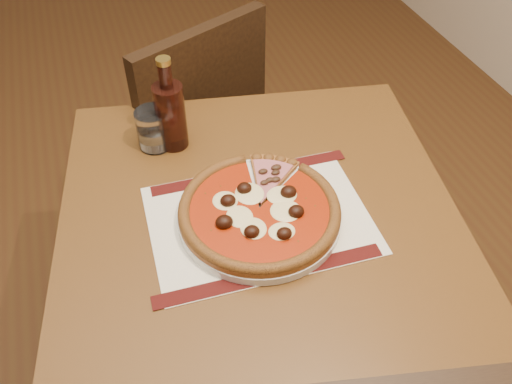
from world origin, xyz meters
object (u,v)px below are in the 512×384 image
table (259,241)px  water_glass (154,129)px  chair_far (187,131)px  plate (259,216)px  pizza (259,209)px  bottle (170,113)px

table → water_glass: size_ratio=10.09×
chair_far → water_glass: bearing=44.4°
table → plate: (-0.01, -0.03, 0.11)m
pizza → bottle: (-0.11, 0.29, 0.06)m
pizza → bottle: bearing=110.8°
water_glass → bottle: bottle is taller
plate → bottle: (-0.11, 0.29, 0.08)m
plate → pizza: 0.02m
chair_far → bottle: size_ratio=4.01×
chair_far → plate: size_ratio=2.77×
plate → pizza: bearing=-121.0°
pizza → chair_far: bearing=92.0°
plate → chair_far: bearing=92.0°
table → water_glass: 0.34m
plate → water_glass: bearing=116.8°
pizza → water_glass: size_ratio=3.45×
bottle → chair_far: bearing=75.7°
plate → bottle: size_ratio=1.45×
water_glass → bottle: bearing=-12.8°
table → plate: plate is taller
water_glass → bottle: size_ratio=0.42×
bottle → table: bearing=-65.4°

